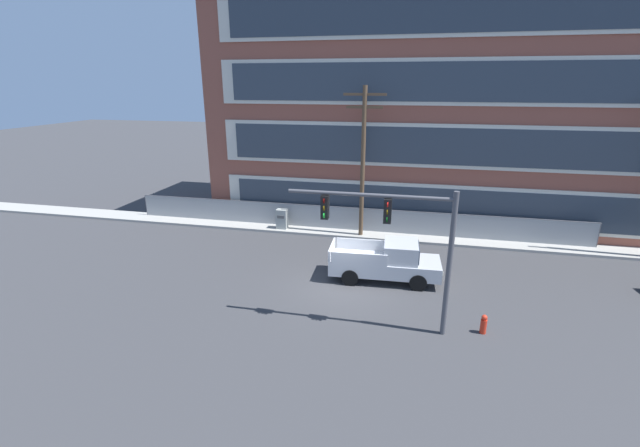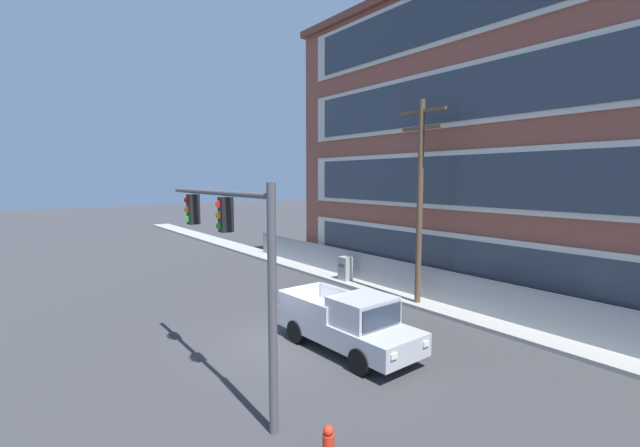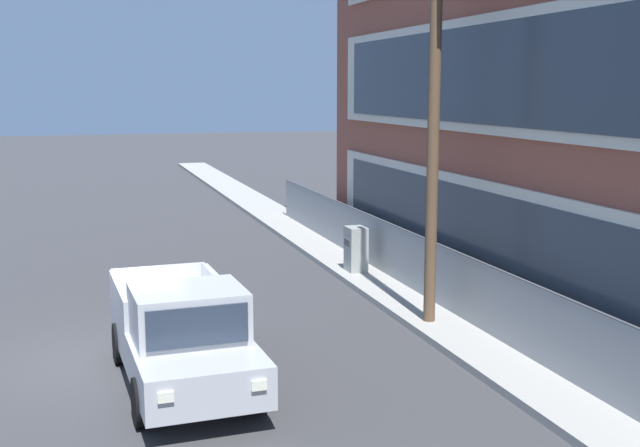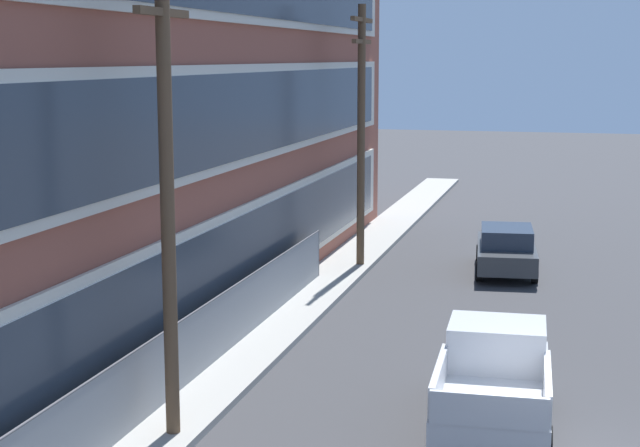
{
  "view_description": "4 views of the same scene",
  "coord_description": "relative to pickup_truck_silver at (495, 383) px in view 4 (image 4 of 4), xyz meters",
  "views": [
    {
      "loc": [
        2.97,
        -18.28,
        9.18
      ],
      "look_at": [
        -1.84,
        3.18,
        1.91
      ],
      "focal_mm": 24.0,
      "sensor_mm": 36.0,
      "label": 1
    },
    {
      "loc": [
        12.34,
        -7.9,
        5.72
      ],
      "look_at": [
        -2.15,
        2.89,
        3.78
      ],
      "focal_mm": 24.0,
      "sensor_mm": 36.0,
      "label": 2
    },
    {
      "loc": [
        15.81,
        -0.7,
        5.31
      ],
      "look_at": [
        -1.84,
        4.76,
        2.18
      ],
      "focal_mm": 45.0,
      "sensor_mm": 36.0,
      "label": 3
    },
    {
      "loc": [
        -16.14,
        -0.34,
        7.07
      ],
      "look_at": [
        3.18,
        4.78,
        3.67
      ],
      "focal_mm": 55.0,
      "sensor_mm": 36.0,
      "label": 4
    }
  ],
  "objects": [
    {
      "name": "sidewalk_building_side",
      "position": [
        -1.98,
        6.16,
        -0.86
      ],
      "size": [
        80.0,
        1.82,
        0.16
      ],
      "primitive_type": "cube",
      "color": "#9E9B93",
      "rests_on": "ground"
    },
    {
      "name": "brick_mill_building",
      "position": [
        5.46,
        11.99,
        6.5
      ],
      "size": [
        36.68,
        10.42,
        14.85
      ],
      "color": "brown",
      "rests_on": "ground"
    },
    {
      "name": "chain_link_fence",
      "position": [
        -2.98,
        6.55,
        -0.1
      ],
      "size": [
        29.04,
        0.06,
        1.65
      ],
      "color": "gray",
      "rests_on": "ground"
    },
    {
      "name": "pickup_truck_silver",
      "position": [
        0.0,
        0.0,
        0.0
      ],
      "size": [
        5.39,
        2.29,
        1.97
      ],
      "color": "#B2B5BA",
      "rests_on": "ground"
    },
    {
      "name": "sedan_dark_grey",
      "position": [
        14.2,
        0.82,
        -0.14
      ],
      "size": [
        4.74,
        2.31,
        1.56
      ],
      "color": "#383A3D",
      "rests_on": "ground"
    },
    {
      "name": "utility_pole_near_corner",
      "position": [
        -2.02,
        5.75,
        4.05
      ],
      "size": [
        2.45,
        0.26,
        9.04
      ],
      "color": "brown",
      "rests_on": "ground"
    },
    {
      "name": "utility_pole_midblock",
      "position": [
        13.61,
        5.64,
        3.96
      ],
      "size": [
        2.73,
        0.26,
        8.78
      ],
      "color": "brown",
      "rests_on": "ground"
    }
  ]
}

